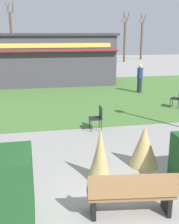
{
  "coord_description": "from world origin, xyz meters",
  "views": [
    {
      "loc": [
        -1.65,
        -4.28,
        3.46
      ],
      "look_at": [
        0.03,
        4.23,
        1.01
      ],
      "focal_mm": 44.97,
      "sensor_mm": 36.0,
      "label": 1
    }
  ],
  "objects": [
    {
      "name": "ground_plane",
      "position": [
        0.0,
        0.0,
        0.0
      ],
      "size": [
        80.0,
        80.0,
        0.0
      ],
      "primitive_type": "plane",
      "color": "#999691"
    },
    {
      "name": "tree_center_bg",
      "position": [
        9.47,
        29.76,
        2.56
      ],
      "size": [
        0.91,
        0.96,
        5.85
      ],
      "color": "brown",
      "rests_on": "ground_plane"
    },
    {
      "name": "lawn_patch",
      "position": [
        0.0,
        11.52,
        0.0
      ],
      "size": [
        36.0,
        12.0,
        0.01
      ],
      "primitive_type": "cube",
      "color": "#4C7A38",
      "rests_on": "ground_plane"
    },
    {
      "name": "cafe_chair_west",
      "position": [
        4.98,
        7.65,
        0.53
      ],
      "size": [
        0.62,
        0.62,
        0.89
      ],
      "color": "black",
      "rests_on": "ground_plane"
    },
    {
      "name": "cafe_chair_center",
      "position": [
        0.54,
        5.3,
        0.53
      ],
      "size": [
        0.46,
        0.46,
        0.89
      ],
      "color": "black",
      "rests_on": "ground_plane"
    },
    {
      "name": "person_standing",
      "position": [
        4.52,
        11.46,
        0.86
      ],
      "size": [
        0.34,
        0.34,
        1.69
      ],
      "rotation": [
        0.0,
        0.0,
        5.29
      ],
      "color": "#23232D",
      "rests_on": "ground_plane"
    },
    {
      "name": "tree_left_bg",
      "position": [
        12.74,
        32.5,
        2.59
      ],
      "size": [
        0.91,
        0.96,
        5.91
      ],
      "color": "brown",
      "rests_on": "ground_plane"
    },
    {
      "name": "ornamental_grass_behind_right",
      "position": [
        -0.21,
        1.77,
        0.54
      ],
      "size": [
        0.57,
        0.57,
        1.08
      ],
      "primitive_type": "cone",
      "color": "tan",
      "rests_on": "ground_plane"
    },
    {
      "name": "park_bench",
      "position": [
        0.06,
        0.24,
        0.48
      ],
      "size": [
        1.75,
        0.74,
        0.95
      ],
      "color": "olive",
      "rests_on": "ground_plane"
    },
    {
      "name": "parked_car_center_slot",
      "position": [
        -0.77,
        24.74,
        0.64
      ],
      "size": [
        4.36,
        2.39,
        1.2
      ],
      "color": "#2D6638",
      "rests_on": "ground_plane"
    },
    {
      "name": "tree_right_bg",
      "position": [
        -3.89,
        28.58,
        2.95
      ],
      "size": [
        0.91,
        0.96,
        6.64
      ],
      "color": "brown",
      "rests_on": "ground_plane"
    },
    {
      "name": "food_kiosk",
      "position": [
        -0.76,
        16.11,
        1.74
      ],
      "size": [
        9.37,
        4.91,
        3.46
      ],
      "color": "#47424C",
      "rests_on": "ground_plane"
    },
    {
      "name": "ornamental_grass_behind_center",
      "position": [
        -0.19,
        1.74,
        0.66
      ],
      "size": [
        0.51,
        0.51,
        1.33
      ],
      "primitive_type": "cone",
      "color": "tan",
      "rests_on": "ground_plane"
    },
    {
      "name": "ornamental_grass_behind_left",
      "position": [
        1.13,
        2.26,
        0.55
      ],
      "size": [
        0.79,
        0.79,
        1.1
      ],
      "primitive_type": "cone",
      "color": "tan",
      "rests_on": "ground_plane"
    }
  ]
}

